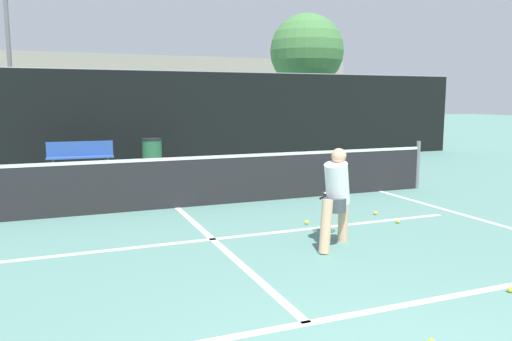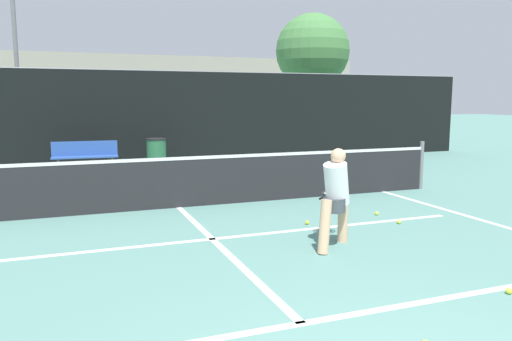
% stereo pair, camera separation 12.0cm
% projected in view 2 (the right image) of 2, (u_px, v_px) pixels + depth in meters
% --- Properties ---
extents(court_baseline_near, '(11.00, 0.10, 0.01)m').
position_uv_depth(court_baseline_near, '(302.00, 323.00, 4.49)').
color(court_baseline_near, white).
rests_on(court_baseline_near, ground).
extents(court_service_line, '(8.25, 0.10, 0.01)m').
position_uv_depth(court_service_line, '(212.00, 239.00, 7.19)').
color(court_service_line, white).
rests_on(court_service_line, ground).
extents(court_center_mark, '(0.10, 5.19, 0.01)m').
position_uv_depth(court_center_mark, '(219.00, 245.00, 6.88)').
color(court_center_mark, white).
rests_on(court_center_mark, ground).
extents(court_sideline_right, '(0.10, 6.19, 0.01)m').
position_uv_depth(court_sideline_right, '(473.00, 218.00, 8.48)').
color(court_sideline_right, white).
rests_on(court_sideline_right, ground).
extents(net, '(11.09, 0.09, 1.07)m').
position_uv_depth(net, '(178.00, 180.00, 9.21)').
color(net, slate).
rests_on(net, ground).
extents(fence_back, '(24.00, 0.06, 2.87)m').
position_uv_depth(fence_back, '(133.00, 118.00, 14.98)').
color(fence_back, black).
rests_on(fence_back, ground).
extents(player_practicing, '(0.88, 1.05, 1.35)m').
position_uv_depth(player_practicing, '(335.00, 195.00, 6.75)').
color(player_practicing, '#DBAD84').
rests_on(player_practicing, ground).
extents(tennis_ball_scattered_0, '(0.07, 0.07, 0.07)m').
position_uv_depth(tennis_ball_scattered_0, '(399.00, 222.00, 8.06)').
color(tennis_ball_scattered_0, '#D1E033').
rests_on(tennis_ball_scattered_0, ground).
extents(tennis_ball_scattered_1, '(0.07, 0.07, 0.07)m').
position_uv_depth(tennis_ball_scattered_1, '(377.00, 213.00, 8.67)').
color(tennis_ball_scattered_1, '#D1E033').
rests_on(tennis_ball_scattered_1, ground).
extents(tennis_ball_scattered_3, '(0.07, 0.07, 0.07)m').
position_uv_depth(tennis_ball_scattered_3, '(509.00, 291.00, 5.16)').
color(tennis_ball_scattered_3, '#D1E033').
rests_on(tennis_ball_scattered_3, ground).
extents(tennis_ball_scattered_4, '(0.07, 0.07, 0.07)m').
position_uv_depth(tennis_ball_scattered_4, '(307.00, 223.00, 8.02)').
color(tennis_ball_scattered_4, '#D1E033').
rests_on(tennis_ball_scattered_4, ground).
extents(tennis_ball_scattered_6, '(0.07, 0.07, 0.07)m').
position_uv_depth(tennis_ball_scattered_6, '(338.00, 208.00, 9.10)').
color(tennis_ball_scattered_6, '#D1E033').
rests_on(tennis_ball_scattered_6, ground).
extents(courtside_bench, '(1.74, 0.47, 0.86)m').
position_uv_depth(courtside_bench, '(85.00, 156.00, 13.60)').
color(courtside_bench, '#2D519E').
rests_on(courtside_bench, ground).
extents(trash_bin, '(0.58, 0.58, 0.88)m').
position_uv_depth(trash_bin, '(156.00, 153.00, 14.45)').
color(trash_bin, '#28603D').
rests_on(trash_bin, ground).
extents(parked_car, '(1.87, 4.26, 1.42)m').
position_uv_depth(parked_car, '(66.00, 141.00, 16.64)').
color(parked_car, maroon).
rests_on(parked_car, ground).
extents(floodlight_mast, '(1.10, 0.24, 7.92)m').
position_uv_depth(floodlight_mast, '(13.00, 14.00, 18.25)').
color(floodlight_mast, slate).
rests_on(floodlight_mast, ground).
extents(tree_west, '(3.26, 3.26, 5.74)m').
position_uv_depth(tree_west, '(312.00, 51.00, 22.05)').
color(tree_west, brown).
rests_on(tree_west, ground).
extents(building_far, '(36.00, 2.40, 4.80)m').
position_uv_depth(building_far, '(96.00, 93.00, 31.94)').
color(building_far, gray).
rests_on(building_far, ground).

